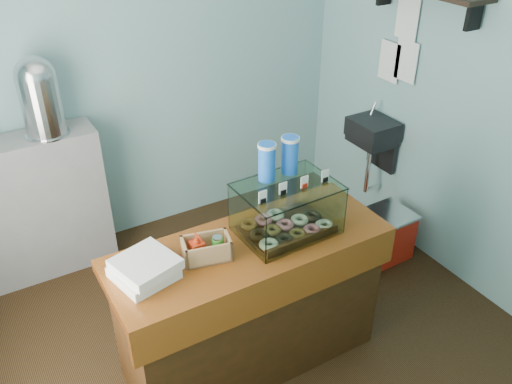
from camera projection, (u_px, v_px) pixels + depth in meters
ground at (232, 331)px, 3.64m from camera, size 3.50×3.50×0.00m
room_shell at (228, 90)px, 2.77m from camera, size 3.54×3.04×2.82m
counter at (251, 304)px, 3.22m from camera, size 1.60×0.60×0.90m
back_shelf at (35, 208)px, 3.94m from camera, size 1.00×0.32×1.10m
display_case at (284, 203)px, 3.03m from camera, size 0.55×0.41×0.51m
condiment_crate at (206, 249)px, 2.85m from camera, size 0.28×0.20×0.17m
pastry_boxes at (145, 269)px, 2.72m from camera, size 0.35×0.35×0.11m
coffee_urn at (39, 95)px, 3.57m from camera, size 0.30×0.30×0.55m
red_cooler at (381, 236)px, 4.23m from camera, size 0.45×0.35×0.39m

